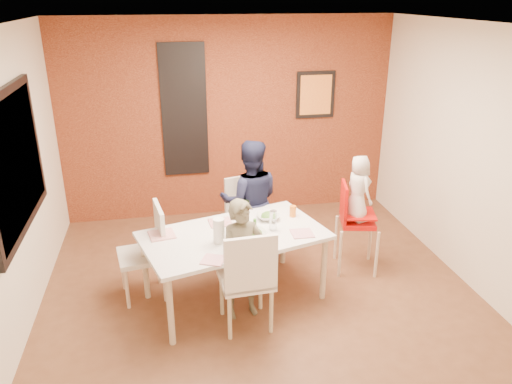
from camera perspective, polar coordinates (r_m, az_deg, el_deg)
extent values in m
plane|color=brown|center=(5.35, 0.62, -11.69)|extent=(4.50, 4.50, 0.00)
cube|color=white|center=(4.47, 0.77, 18.56)|extent=(4.50, 4.50, 0.02)
cube|color=beige|center=(6.87, -3.11, 8.29)|extent=(4.50, 0.02, 2.70)
cube|color=beige|center=(2.81, 10.17, -13.46)|extent=(4.50, 0.02, 2.70)
cube|color=beige|center=(4.85, -26.37, 0.13)|extent=(0.02, 4.50, 2.70)
cube|color=beige|center=(5.62, 23.83, 3.34)|extent=(0.02, 4.50, 2.70)
cube|color=maroon|center=(6.85, -3.08, 8.25)|extent=(4.50, 0.02, 2.70)
cube|color=black|center=(4.96, -25.88, 3.14)|extent=(0.05, 1.70, 1.30)
cube|color=black|center=(4.96, -25.71, 3.15)|extent=(0.02, 1.55, 1.15)
cube|color=silver|center=(6.75, -8.20, 9.17)|extent=(0.55, 0.03, 1.70)
cube|color=black|center=(6.74, -8.20, 9.16)|extent=(0.60, 0.03, 1.76)
cube|color=black|center=(7.03, 6.81, 10.98)|extent=(0.54, 0.03, 0.64)
cube|color=orange|center=(7.01, 6.84, 10.96)|extent=(0.44, 0.01, 0.54)
cube|color=white|center=(4.96, -2.55, -5.00)|extent=(1.98, 1.43, 0.04)
cylinder|color=#C5B192|center=(4.57, -9.76, -13.25)|extent=(0.06, 0.06, 0.70)
cylinder|color=#C5B192|center=(5.25, -12.53, -8.46)|extent=(0.06, 0.06, 0.70)
cylinder|color=#C5B192|center=(5.17, 7.74, -8.65)|extent=(0.06, 0.06, 0.70)
cylinder|color=#C5B192|center=(5.78, 3.14, -4.98)|extent=(0.06, 0.06, 0.70)
cube|color=white|center=(4.69, -1.20, -9.91)|extent=(0.50, 0.50, 0.05)
cube|color=white|center=(4.37, -0.58, -8.35)|extent=(0.48, 0.07, 0.54)
cylinder|color=#C6B793|center=(5.03, 0.51, -10.95)|extent=(0.04, 0.04, 0.47)
cylinder|color=#C6B793|center=(4.71, 1.75, -13.43)|extent=(0.04, 0.04, 0.47)
cylinder|color=#C6B793|center=(4.96, -3.93, -11.52)|extent=(0.04, 0.04, 0.47)
cylinder|color=#C6B793|center=(4.64, -3.02, -14.10)|extent=(0.04, 0.04, 0.47)
cube|color=silver|center=(5.99, -0.92, -3.06)|extent=(0.52, 0.52, 0.05)
cube|color=silver|center=(6.06, -1.73, -0.31)|extent=(0.42, 0.15, 0.48)
cylinder|color=tan|center=(5.89, -1.69, -5.99)|extent=(0.03, 0.03, 0.41)
cylinder|color=tan|center=(6.17, -3.06, -4.65)|extent=(0.03, 0.03, 0.41)
cylinder|color=tan|center=(6.03, 1.30, -5.30)|extent=(0.03, 0.03, 0.41)
cylinder|color=tan|center=(6.30, -0.18, -4.02)|extent=(0.03, 0.03, 0.41)
cube|color=white|center=(5.25, -12.96, -7.09)|extent=(0.52, 0.52, 0.05)
cube|color=white|center=(5.15, -10.92, -4.24)|extent=(0.11, 0.46, 0.52)
cylinder|color=beige|center=(5.52, -14.95, -8.66)|extent=(0.04, 0.04, 0.45)
cylinder|color=beige|center=(5.55, -11.09, -8.13)|extent=(0.04, 0.04, 0.45)
cylinder|color=beige|center=(5.20, -14.52, -10.66)|extent=(0.04, 0.04, 0.45)
cylinder|color=beige|center=(5.23, -10.41, -10.08)|extent=(0.04, 0.04, 0.45)
cube|color=red|center=(5.68, 11.54, -3.36)|extent=(0.43, 0.43, 0.05)
cube|color=red|center=(5.56, 10.00, -1.14)|extent=(0.11, 0.36, 0.42)
cube|color=red|center=(5.64, 11.61, -2.44)|extent=(0.43, 0.43, 0.02)
cylinder|color=beige|center=(5.67, 13.63, -7.00)|extent=(0.03, 0.03, 0.55)
cylinder|color=beige|center=(5.61, 9.58, -7.03)|extent=(0.03, 0.03, 0.55)
cylinder|color=beige|center=(6.02, 12.92, -5.17)|extent=(0.03, 0.03, 0.55)
cylinder|color=beige|center=(5.96, 9.11, -5.18)|extent=(0.03, 0.03, 0.55)
imported|color=brown|center=(4.77, -1.54, -7.72)|extent=(0.49, 0.37, 1.21)
imported|color=#161831|center=(5.73, -0.66, -1.05)|extent=(0.77, 0.63, 1.45)
imported|color=beige|center=(5.52, 11.65, 0.38)|extent=(0.32, 0.41, 0.75)
cube|color=white|center=(4.49, -4.93, -7.74)|extent=(0.26, 0.26, 0.01)
cube|color=silver|center=(5.18, -4.09, -3.49)|extent=(0.25, 0.25, 0.01)
cube|color=white|center=(4.96, 5.29, -4.73)|extent=(0.21, 0.21, 0.01)
cube|color=white|center=(5.00, -10.70, -4.83)|extent=(0.28, 0.28, 0.01)
imported|color=white|center=(4.89, -0.18, -4.75)|extent=(0.30, 0.30, 0.06)
imported|color=silver|center=(5.25, 1.41, -2.79)|extent=(0.25, 0.25, 0.06)
cylinder|color=black|center=(4.99, -1.23, -2.63)|extent=(0.08, 0.08, 0.30)
cylinder|color=white|center=(4.74, -2.26, -4.84)|extent=(0.06, 0.06, 0.18)
cylinder|color=white|center=(4.98, 1.97, -3.28)|extent=(0.07, 0.07, 0.21)
cylinder|color=white|center=(4.74, -4.26, -4.45)|extent=(0.11, 0.11, 0.25)
cylinder|color=red|center=(4.93, -1.49, -4.03)|extent=(0.03, 0.03, 0.13)
cylinder|color=#3D7E2A|center=(4.98, -0.14, -3.78)|extent=(0.03, 0.03, 0.13)
cylinder|color=brown|center=(4.98, -2.11, -3.79)|extent=(0.03, 0.03, 0.13)
cylinder|color=orange|center=(5.31, 4.22, -2.20)|extent=(0.07, 0.07, 0.12)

